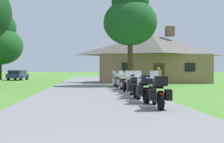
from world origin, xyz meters
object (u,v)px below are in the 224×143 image
at_px(motorcycle_black_nearest_to_camera, 158,92).
at_px(motorcycle_yellow_farthest_in_row, 116,80).
at_px(motorcycle_black_third_in_row, 134,86).
at_px(motorcycle_yellow_fifth_in_row, 123,82).
at_px(motorcycle_silver_second_in_row, 143,89).
at_px(motorcycle_yellow_fourth_in_row, 130,84).
at_px(bystander_tan_shirt_near_lodge, 159,75).
at_px(parked_navy_suv_far_left, 18,75).
at_px(tree_left_far, 0,41).
at_px(motorcycle_red_sixth_in_row, 122,81).
at_px(tree_by_lodge_front, 130,16).

xyz_separation_m(motorcycle_black_nearest_to_camera, motorcycle_yellow_farthest_in_row, (-0.22, 11.94, 0.00)).
bearing_deg(motorcycle_black_third_in_row, motorcycle_yellow_fifth_in_row, 91.12).
relative_size(motorcycle_silver_second_in_row, motorcycle_yellow_fourth_in_row, 1.00).
xyz_separation_m(bystander_tan_shirt_near_lodge, parked_navy_suv_far_left, (-16.25, 15.55, -0.15)).
height_order(motorcycle_yellow_farthest_in_row, tree_left_far, tree_left_far).
height_order(motorcycle_yellow_fourth_in_row, motorcycle_yellow_farthest_in_row, same).
relative_size(motorcycle_yellow_farthest_in_row, bystander_tan_shirt_near_lodge, 1.25).
height_order(motorcycle_silver_second_in_row, bystander_tan_shirt_near_lodge, bystander_tan_shirt_near_lodge).
bearing_deg(tree_left_far, motorcycle_yellow_farthest_in_row, -54.18).
distance_m(motorcycle_yellow_fifth_in_row, tree_left_far, 29.54).
xyz_separation_m(motorcycle_red_sixth_in_row, motorcycle_yellow_farthest_in_row, (-0.14, 2.16, 0.00)).
bearing_deg(bystander_tan_shirt_near_lodge, tree_left_far, -5.28).
bearing_deg(motorcycle_yellow_farthest_in_row, tree_left_far, 123.16).
relative_size(tree_by_lodge_front, parked_navy_suv_far_left, 1.97).
bearing_deg(motorcycle_silver_second_in_row, tree_by_lodge_front, 81.35).
relative_size(motorcycle_black_third_in_row, bystander_tan_shirt_near_lodge, 1.25).
bearing_deg(motorcycle_yellow_fourth_in_row, motorcycle_yellow_farthest_in_row, 92.38).
bearing_deg(motorcycle_red_sixth_in_row, tree_by_lodge_front, 78.16).
xyz_separation_m(motorcycle_yellow_fifth_in_row, tree_left_far, (-15.18, 24.81, 5.21)).
distance_m(motorcycle_silver_second_in_row, motorcycle_yellow_farthest_in_row, 10.10).
xyz_separation_m(motorcycle_silver_second_in_row, tree_left_far, (-15.20, 31.08, 5.22)).
distance_m(motorcycle_black_third_in_row, parked_navy_suv_far_left, 29.38).
bearing_deg(motorcycle_yellow_fourth_in_row, motorcycle_black_third_in_row, -93.37).
bearing_deg(motorcycle_black_nearest_to_camera, tree_by_lodge_front, 90.46).
bearing_deg(tree_left_far, motorcycle_red_sixth_in_row, -56.55).
height_order(motorcycle_yellow_fifth_in_row, tree_left_far, tree_left_far).
xyz_separation_m(motorcycle_black_nearest_to_camera, motorcycle_silver_second_in_row, (-0.15, 1.84, 0.00)).
bearing_deg(motorcycle_yellow_fifth_in_row, tree_by_lodge_front, 76.55).
xyz_separation_m(motorcycle_yellow_fourth_in_row, motorcycle_yellow_fifth_in_row, (-0.14, 1.94, 0.00)).
distance_m(motorcycle_yellow_fourth_in_row, parked_navy_suv_far_left, 27.42).
bearing_deg(tree_by_lodge_front, tree_left_far, 132.71).
distance_m(motorcycle_black_third_in_row, motorcycle_yellow_fourth_in_row, 2.26).
height_order(motorcycle_red_sixth_in_row, bystander_tan_shirt_near_lodge, bystander_tan_shirt_near_lodge).
distance_m(motorcycle_black_nearest_to_camera, motorcycle_black_third_in_row, 3.93).
distance_m(motorcycle_red_sixth_in_row, motorcycle_yellow_farthest_in_row, 2.16).
relative_size(motorcycle_black_third_in_row, parked_navy_suv_far_left, 0.44).
distance_m(motorcycle_black_nearest_to_camera, motorcycle_yellow_fourth_in_row, 6.17).
relative_size(motorcycle_red_sixth_in_row, motorcycle_yellow_farthest_in_row, 1.00).
bearing_deg(motorcycle_silver_second_in_row, motorcycle_yellow_fourth_in_row, 86.28).
distance_m(motorcycle_silver_second_in_row, bystander_tan_shirt_near_lodge, 13.94).
bearing_deg(motorcycle_black_third_in_row, parked_navy_suv_far_left, 115.57).
bearing_deg(motorcycle_red_sixth_in_row, motorcycle_yellow_fifth_in_row, -90.10).
relative_size(bystander_tan_shirt_near_lodge, parked_navy_suv_far_left, 0.35).
relative_size(motorcycle_silver_second_in_row, motorcycle_black_third_in_row, 1.00).
xyz_separation_m(motorcycle_black_third_in_row, tree_by_lodge_front, (1.52, 10.93, 5.55)).
relative_size(motorcycle_yellow_fourth_in_row, motorcycle_red_sixth_in_row, 1.00).
bearing_deg(motorcycle_black_nearest_to_camera, parked_navy_suv_far_left, 117.35).
bearing_deg(bystander_tan_shirt_near_lodge, motorcycle_yellow_fifth_in_row, 96.79).
height_order(motorcycle_red_sixth_in_row, tree_left_far, tree_left_far).
xyz_separation_m(motorcycle_yellow_fourth_in_row, tree_left_far, (-15.32, 26.75, 5.21)).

